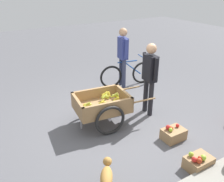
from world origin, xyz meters
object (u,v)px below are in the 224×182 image
object	(u,v)px
fruit_cart	(103,106)
bicycle	(127,74)
vendor_person	(150,73)
cyclist_person	(123,52)
mixed_fruit_crate	(198,162)
dog	(107,175)
apple_crate	(173,134)

from	to	relation	value
fruit_cart	bicycle	distance (m)	2.21
vendor_person	cyclist_person	distance (m)	1.68
bicycle	mixed_fruit_crate	distance (m)	3.65
cyclist_person	dog	size ratio (longest dim) A/B	2.89
vendor_person	dog	distance (m)	2.58
cyclist_person	apple_crate	world-z (taller)	cyclist_person
bicycle	mixed_fruit_crate	size ratio (longest dim) A/B	3.73
fruit_cart	mixed_fruit_crate	world-z (taller)	fruit_cart
bicycle	mixed_fruit_crate	world-z (taller)	bicycle
vendor_person	mixed_fruit_crate	size ratio (longest dim) A/B	3.77
fruit_cart	dog	distance (m)	1.85
dog	mixed_fruit_crate	xyz separation A→B (m)	(-1.52, 0.39, -0.14)
bicycle	cyclist_person	size ratio (longest dim) A/B	0.98
fruit_cart	vendor_person	distance (m)	1.26
cyclist_person	dog	xyz separation A→B (m)	(2.32, 3.15, -0.75)
dog	bicycle	bearing A→B (deg)	-128.39
bicycle	dog	distance (m)	3.99
apple_crate	fruit_cart	bearing A→B (deg)	-53.06
apple_crate	mixed_fruit_crate	distance (m)	0.85
bicycle	cyclist_person	world-z (taller)	cyclist_person
vendor_person	fruit_cart	bearing A→B (deg)	-6.32
fruit_cart	dog	bearing A→B (deg)	62.84
vendor_person	dog	world-z (taller)	vendor_person
bicycle	mixed_fruit_crate	bearing A→B (deg)	74.83
mixed_fruit_crate	dog	bearing A→B (deg)	-14.44
fruit_cart	dog	world-z (taller)	fruit_cart
cyclist_person	mixed_fruit_crate	bearing A→B (deg)	77.22
apple_crate	mixed_fruit_crate	size ratio (longest dim) A/B	1.00
fruit_cart	apple_crate	world-z (taller)	fruit_cart
fruit_cart	cyclist_person	xyz separation A→B (m)	(-1.49, -1.52, 0.58)
fruit_cart	mixed_fruit_crate	distance (m)	2.16
cyclist_person	dog	bearing A→B (deg)	53.57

